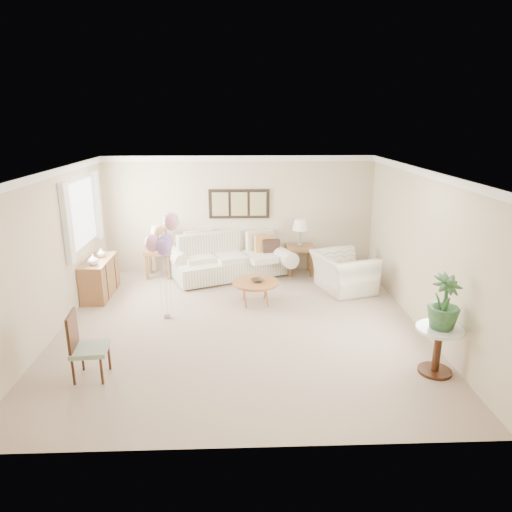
# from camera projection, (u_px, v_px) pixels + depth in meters

# --- Properties ---
(ground_plane) EXTENTS (6.00, 6.00, 0.00)m
(ground_plane) POSITION_uv_depth(u_px,v_px,m) (241.00, 326.00, 7.73)
(ground_plane) COLOR tan
(room_shell) EXTENTS (6.04, 6.04, 2.60)m
(room_shell) POSITION_uv_depth(u_px,v_px,m) (233.00, 231.00, 7.35)
(room_shell) COLOR #BFB29A
(room_shell) RESTS_ON ground
(wall_art_triptych) EXTENTS (1.35, 0.06, 0.65)m
(wall_art_triptych) POSITION_uv_depth(u_px,v_px,m) (239.00, 204.00, 10.12)
(wall_art_triptych) COLOR black
(wall_art_triptych) RESTS_ON ground
(sofa) EXTENTS (2.98, 1.85, 0.97)m
(sofa) POSITION_uv_depth(u_px,v_px,m) (230.00, 260.00, 10.06)
(sofa) COLOR #F1E5BF
(sofa) RESTS_ON ground
(end_table_left) EXTENTS (0.58, 0.52, 0.63)m
(end_table_left) POSITION_uv_depth(u_px,v_px,m) (158.00, 254.00, 10.00)
(end_table_left) COLOR brown
(end_table_left) RESTS_ON ground
(end_table_right) EXTENTS (0.60, 0.54, 0.65)m
(end_table_right) POSITION_uv_depth(u_px,v_px,m) (300.00, 250.00, 10.17)
(end_table_right) COLOR brown
(end_table_right) RESTS_ON ground
(lamp_left) EXTENTS (0.31, 0.31, 0.54)m
(lamp_left) POSITION_uv_depth(u_px,v_px,m) (157.00, 231.00, 9.85)
(lamp_left) COLOR gray
(lamp_left) RESTS_ON end_table_left
(lamp_right) EXTENTS (0.34, 0.34, 0.60)m
(lamp_right) POSITION_uv_depth(u_px,v_px,m) (300.00, 226.00, 10.01)
(lamp_right) COLOR gray
(lamp_right) RESTS_ON end_table_right
(coffee_table) EXTENTS (0.87, 0.87, 0.44)m
(coffee_table) POSITION_uv_depth(u_px,v_px,m) (255.00, 283.00, 8.55)
(coffee_table) COLOR #A67837
(coffee_table) RESTS_ON ground
(decor_bowl) EXTENTS (0.30, 0.30, 0.06)m
(decor_bowl) POSITION_uv_depth(u_px,v_px,m) (257.00, 280.00, 8.52)
(decor_bowl) COLOR #30281F
(decor_bowl) RESTS_ON coffee_table
(armchair) EXTENTS (1.32, 1.42, 0.76)m
(armchair) POSITION_uv_depth(u_px,v_px,m) (343.00, 272.00, 9.24)
(armchair) COLOR #F1E5BF
(armchair) RESTS_ON ground
(side_table) EXTENTS (0.62, 0.62, 0.68)m
(side_table) POSITION_uv_depth(u_px,v_px,m) (439.00, 339.00, 6.16)
(side_table) COLOR silver
(side_table) RESTS_ON ground
(potted_plant) EXTENTS (0.55, 0.55, 0.75)m
(potted_plant) POSITION_uv_depth(u_px,v_px,m) (444.00, 302.00, 6.00)
(potted_plant) COLOR #244421
(potted_plant) RESTS_ON side_table
(accent_chair) EXTENTS (0.50, 0.50, 0.94)m
(accent_chair) POSITION_uv_depth(u_px,v_px,m) (84.00, 345.00, 6.05)
(accent_chair) COLOR gray
(accent_chair) RESTS_ON ground
(credenza) EXTENTS (0.46, 1.20, 0.74)m
(credenza) POSITION_uv_depth(u_px,v_px,m) (100.00, 278.00, 8.96)
(credenza) COLOR brown
(credenza) RESTS_ON ground
(vase_white) EXTENTS (0.21, 0.21, 0.21)m
(vase_white) POSITION_uv_depth(u_px,v_px,m) (93.00, 260.00, 8.50)
(vase_white) COLOR white
(vase_white) RESTS_ON credenza
(vase_sage) EXTENTS (0.19, 0.19, 0.18)m
(vase_sage) POSITION_uv_depth(u_px,v_px,m) (101.00, 253.00, 9.00)
(vase_sage) COLOR beige
(vase_sage) RESTS_ON credenza
(balloon_cluster) EXTENTS (0.57, 0.49, 1.88)m
(balloon_cluster) POSITION_uv_depth(u_px,v_px,m) (163.00, 238.00, 7.62)
(balloon_cluster) COLOR gray
(balloon_cluster) RESTS_ON ground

